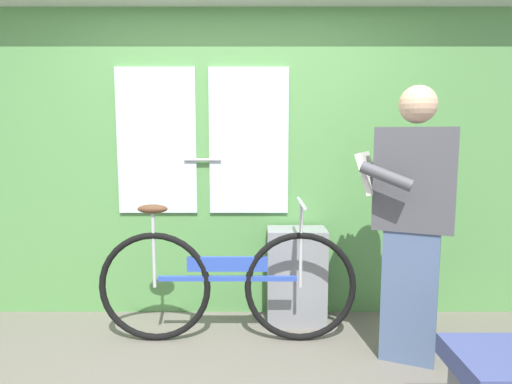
% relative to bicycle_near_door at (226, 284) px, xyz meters
% --- Properties ---
extents(train_door_wall, '(5.27, 0.28, 2.38)m').
position_rel_bicycle_near_door_xyz_m(train_door_wall, '(-0.01, 0.53, 0.84)').
color(train_door_wall, '#56934C').
rests_on(train_door_wall, ground_plane).
extents(bicycle_near_door, '(1.75, 0.44, 0.97)m').
position_rel_bicycle_near_door_xyz_m(bicycle_near_door, '(0.00, 0.00, 0.00)').
color(bicycle_near_door, black).
rests_on(bicycle_near_door, ground_plane).
extents(passenger_reading_newspaper, '(0.63, 0.57, 1.70)m').
position_rel_bicycle_near_door_xyz_m(passenger_reading_newspaper, '(1.15, -0.25, 0.50)').
color(passenger_reading_newspaper, slate).
rests_on(passenger_reading_newspaper, ground_plane).
extents(trash_bin_by_wall, '(0.43, 0.28, 0.72)m').
position_rel_bicycle_near_door_xyz_m(trash_bin_by_wall, '(0.50, 0.32, -0.04)').
color(trash_bin_by_wall, gray).
rests_on(trash_bin_by_wall, ground_plane).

